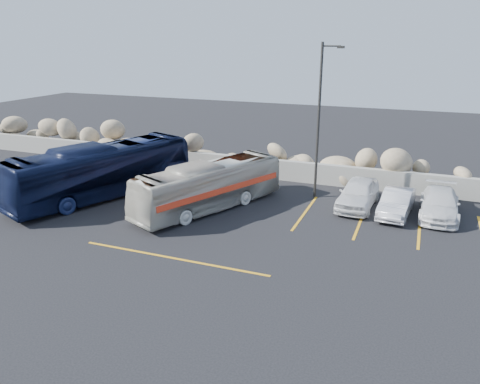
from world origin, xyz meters
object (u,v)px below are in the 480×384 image
(vintage_bus, at_px, (209,186))
(car_c, at_px, (439,204))
(tour_coach, at_px, (102,171))
(car_a, at_px, (358,193))
(lamppost, at_px, (320,118))
(car_b, at_px, (397,203))

(vintage_bus, height_order, car_c, vintage_bus)
(tour_coach, xyz_separation_m, car_c, (16.83, 3.43, -0.81))
(tour_coach, bearing_deg, car_c, 32.43)
(vintage_bus, distance_m, car_a, 7.51)
(lamppost, distance_m, car_c, 7.17)
(tour_coach, height_order, car_b, tour_coach)
(vintage_bus, xyz_separation_m, car_c, (10.72, 3.05, -0.55))
(vintage_bus, height_order, tour_coach, tour_coach)
(tour_coach, bearing_deg, car_b, 31.85)
(car_a, bearing_deg, lamppost, 165.69)
(car_b, bearing_deg, car_a, 172.26)
(car_b, bearing_deg, lamppost, 169.72)
(car_a, relative_size, car_c, 0.97)
(lamppost, xyz_separation_m, car_a, (2.30, -0.74, -3.58))
(lamppost, xyz_separation_m, tour_coach, (-10.70, -4.06, -2.86))
(lamppost, bearing_deg, vintage_bus, -141.37)
(tour_coach, xyz_separation_m, car_b, (14.90, 2.88, -0.82))
(vintage_bus, height_order, car_b, vintage_bus)
(lamppost, relative_size, car_a, 1.91)
(lamppost, relative_size, car_b, 2.14)
(vintage_bus, bearing_deg, car_a, 47.19)
(lamppost, bearing_deg, car_a, -17.71)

